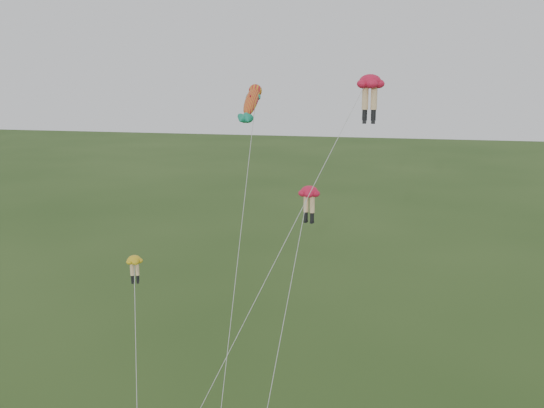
# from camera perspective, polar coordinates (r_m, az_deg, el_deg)

# --- Properties ---
(legs_kite_red_high) EXTENTS (9.60, 9.89, 19.06)m
(legs_kite_red_high) POSITION_cam_1_polar(r_m,az_deg,el_deg) (35.27, 9.02, 10.64)
(legs_kite_red_high) COLOR red
(legs_kite_red_high) RESTS_ON ground
(legs_kite_red_mid) EXTENTS (1.99, 10.84, 12.74)m
(legs_kite_red_mid) POSITION_cam_1_polar(r_m,az_deg,el_deg) (35.02, 3.44, 0.47)
(legs_kite_red_mid) COLOR red
(legs_kite_red_mid) RESTS_ON ground
(legs_kite_yellow) EXTENTS (2.63, 5.63, 9.50)m
(legs_kite_yellow) POSITION_cam_1_polar(r_m,az_deg,el_deg) (33.63, -12.82, -6.19)
(legs_kite_yellow) COLOR gold
(legs_kite_yellow) RESTS_ON ground
(fish_kite) EXTENTS (1.35, 13.06, 18.67)m
(fish_kite) POSITION_cam_1_polar(r_m,az_deg,el_deg) (38.49, -1.93, 9.57)
(fish_kite) COLOR orange
(fish_kite) RESTS_ON ground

